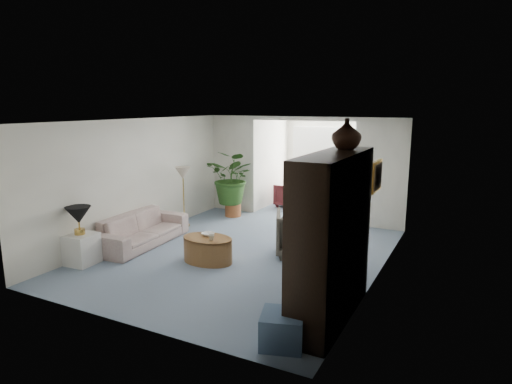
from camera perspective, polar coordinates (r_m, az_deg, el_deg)
The scene contains 26 objects.
floor at distance 8.36m, azimuth -1.89°, elevation -8.14°, with size 6.00×6.00×0.00m, color gray.
sunroom_floor at distance 11.96m, azimuth 7.67°, elevation -2.21°, with size 2.60×2.60×0.00m, color gray.
back_pier_left at distance 11.53m, azimuth -2.97°, elevation 3.68°, with size 1.20×0.12×2.50m, color white.
back_pier_right at distance 10.19m, azimuth 15.88°, elevation 2.24°, with size 1.20×0.12×2.50m, color white.
back_header at distance 10.60m, azimuth 6.01°, elevation 9.48°, with size 2.60×0.12×0.10m, color white.
window_pane at distance 12.73m, azimuth 9.48°, elevation 4.96°, with size 2.20×0.02×1.50m, color white.
window_blinds at distance 12.70m, azimuth 9.43°, elevation 4.94°, with size 2.20×0.02×1.50m, color white.
framed_picture at distance 7.01m, azimuth 15.49°, elevation 1.99°, with size 0.04×0.50×0.40m, color beige.
sofa at distance 9.16m, azimuth -14.62°, elevation -4.69°, with size 2.16×0.84×0.63m, color beige.
end_table at distance 8.41m, azimuth -21.78°, elevation -6.90°, with size 0.49×0.49×0.54m, color silver.
table_lamp at distance 8.24m, azimuth -22.10°, elevation -2.79°, with size 0.44×0.44×0.30m, color black.
floor_lamp at distance 10.10m, azimuth -9.49°, elevation 2.44°, with size 0.36×0.36×0.28m, color beige.
coffee_table at distance 7.99m, azimuth -6.30°, elevation -7.44°, with size 0.95×0.95×0.45m, color brown.
coffee_bowl at distance 8.02m, azimuth -6.24°, elevation -5.47°, with size 0.23×0.23×0.06m, color white.
coffee_cup at distance 7.74m, azimuth -5.82°, elevation -5.90°, with size 0.11×0.11×0.10m, color #BAB6A2.
wingback_chair at distance 8.30m, azimuth 5.77°, elevation -5.32°, with size 0.89×0.91×0.83m, color #575144.
side_table_dark at distance 8.39m, azimuth 10.98°, elevation -6.07°, with size 0.51×0.41×0.61m, color black.
entertainment_cabinet at distance 5.77m, azimuth 9.82°, elevation -5.89°, with size 0.53×1.98×2.20m, color black.
cabinet_urn at distance 6.01m, azimuth 11.69°, elevation 7.40°, with size 0.39×0.39×0.41m, color black.
ottoman at distance 5.40m, azimuth 3.44°, elevation -17.38°, with size 0.49×0.49×0.40m, color slate.
plant_pot at distance 11.11m, azimuth -3.01°, elevation -2.34°, with size 0.40×0.40×0.32m, color #99532C.
house_plant at distance 10.94m, azimuth -3.05°, elevation 1.91°, with size 1.21×1.05×1.35m, color #274E1A.
sunroom_chair_blue at distance 11.66m, azimuth 11.22°, elevation -0.89°, with size 0.76×0.78×0.71m, color slate.
sunroom_chair_maroon at distance 12.15m, azimuth 4.40°, elevation -0.37°, with size 0.69×0.71×0.65m, color #501B1D.
sunroom_table at distance 12.59m, azimuth 8.87°, elevation -0.29°, with size 0.45×0.35×0.55m, color brown.
shelf_clutter at distance 5.56m, azimuth 8.71°, elevation -5.38°, with size 0.30×1.21×1.06m.
Camera 1 is at (3.83, -6.88, 2.80)m, focal length 30.77 mm.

